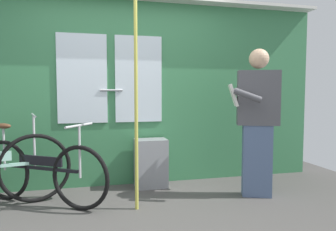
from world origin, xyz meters
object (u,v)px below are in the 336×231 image
at_px(bicycle_leaning_behind, 40,171).
at_px(passenger_reading_newspaper, 257,119).
at_px(trash_bin_by_wall, 151,163).
at_px(handrail_pole, 136,94).

relative_size(bicycle_leaning_behind, passenger_reading_newspaper, 0.84).
relative_size(trash_bin_by_wall, handrail_pole, 0.26).
xyz_separation_m(passenger_reading_newspaper, trash_bin_by_wall, (-1.12, 0.63, -0.59)).
bearing_deg(bicycle_leaning_behind, trash_bin_by_wall, 48.50).
distance_m(trash_bin_by_wall, handrail_pole, 1.17).
xyz_separation_m(passenger_reading_newspaper, handrail_pole, (-1.40, -0.10, 0.29)).
bearing_deg(trash_bin_by_wall, handrail_pole, -111.37).
distance_m(bicycle_leaning_behind, handrail_pole, 1.33).
relative_size(bicycle_leaning_behind, handrail_pole, 0.60).
bearing_deg(passenger_reading_newspaper, bicycle_leaning_behind, 15.20).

